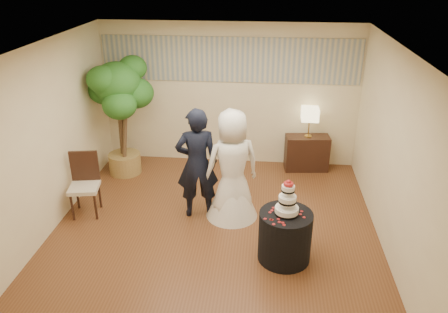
# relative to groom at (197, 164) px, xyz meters

# --- Properties ---
(floor) EXTENTS (5.00, 5.00, 0.00)m
(floor) POSITION_rel_groom_xyz_m (0.32, -0.38, -0.92)
(floor) COLOR brown
(floor) RESTS_ON ground
(ceiling) EXTENTS (5.00, 5.00, 0.00)m
(ceiling) POSITION_rel_groom_xyz_m (0.32, -0.38, 1.88)
(ceiling) COLOR white
(ceiling) RESTS_ON wall_back
(wall_back) EXTENTS (5.00, 0.06, 2.80)m
(wall_back) POSITION_rel_groom_xyz_m (0.32, 2.12, 0.48)
(wall_back) COLOR beige
(wall_back) RESTS_ON ground
(wall_front) EXTENTS (5.00, 0.06, 2.80)m
(wall_front) POSITION_rel_groom_xyz_m (0.32, -2.88, 0.48)
(wall_front) COLOR beige
(wall_front) RESTS_ON ground
(wall_left) EXTENTS (0.06, 5.00, 2.80)m
(wall_left) POSITION_rel_groom_xyz_m (-2.18, -0.38, 0.48)
(wall_left) COLOR beige
(wall_left) RESTS_ON ground
(wall_right) EXTENTS (0.06, 5.00, 2.80)m
(wall_right) POSITION_rel_groom_xyz_m (2.82, -0.38, 0.48)
(wall_right) COLOR beige
(wall_right) RESTS_ON ground
(mural_border) EXTENTS (4.90, 0.02, 0.85)m
(mural_border) POSITION_rel_groom_xyz_m (0.32, 2.10, 1.18)
(mural_border) COLOR #A1A396
(mural_border) RESTS_ON wall_back
(groom) EXTENTS (0.75, 0.58, 1.83)m
(groom) POSITION_rel_groom_xyz_m (0.00, 0.00, 0.00)
(groom) COLOR black
(groom) RESTS_ON floor
(bride) EXTENTS (1.15, 1.13, 1.82)m
(bride) POSITION_rel_groom_xyz_m (0.55, 0.01, -0.01)
(bride) COLOR white
(bride) RESTS_ON floor
(cake_table) EXTENTS (0.83, 0.83, 0.73)m
(cake_table) POSITION_rel_groom_xyz_m (1.38, -1.03, -0.55)
(cake_table) COLOR black
(cake_table) RESTS_ON floor
(wedding_cake) EXTENTS (0.33, 0.33, 0.51)m
(wedding_cake) POSITION_rel_groom_xyz_m (1.38, -1.03, 0.07)
(wedding_cake) COLOR white
(wedding_cake) RESTS_ON cake_table
(console) EXTENTS (0.87, 0.46, 0.70)m
(console) POSITION_rel_groom_xyz_m (1.88, 1.86, -0.57)
(console) COLOR black
(console) RESTS_ON floor
(table_lamp) EXTENTS (0.32, 0.32, 0.58)m
(table_lamp) POSITION_rel_groom_xyz_m (1.88, 1.86, 0.07)
(table_lamp) COLOR beige
(table_lamp) RESTS_ON console
(ficus_tree) EXTENTS (1.19, 1.19, 2.30)m
(ficus_tree) POSITION_rel_groom_xyz_m (-1.66, 1.36, 0.23)
(ficus_tree) COLOR #27641F
(ficus_tree) RESTS_ON floor
(side_chair) EXTENTS (0.55, 0.57, 1.04)m
(side_chair) POSITION_rel_groom_xyz_m (-1.82, -0.18, -0.40)
(side_chair) COLOR black
(side_chair) RESTS_ON floor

